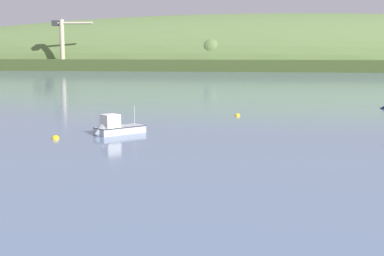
{
  "coord_description": "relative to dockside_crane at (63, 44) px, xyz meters",
  "views": [
    {
      "loc": [
        1.57,
        -13.17,
        8.4
      ],
      "look_at": [
        -0.93,
        33.46,
        1.82
      ],
      "focal_mm": 51.02,
      "sensor_mm": 36.0,
      "label": 1
    }
  ],
  "objects": [
    {
      "name": "dockside_crane",
      "position": [
        0.0,
        0.0,
        0.0
      ],
      "size": [
        18.91,
        4.88,
        22.75
      ],
      "rotation": [
        0.0,
        0.0,
        6.21
      ],
      "color": "#4C4C51",
      "rests_on": "ground"
    },
    {
      "name": "mooring_buoy_off_fishing_boat",
      "position": [
        74.32,
        -176.62,
        -11.64
      ],
      "size": [
        0.69,
        0.69,
        0.77
      ],
      "color": "yellow",
      "rests_on": "ground"
    },
    {
      "name": "fishing_boat_moored",
      "position": [
        61.34,
        -193.26,
        -11.17
      ],
      "size": [
        5.41,
        5.21,
        3.47
      ],
      "rotation": [
        0.0,
        0.0,
        3.89
      ],
      "color": "#ADB2BC",
      "rests_on": "ground"
    },
    {
      "name": "far_shoreline_hill",
      "position": [
        91.11,
        34.4,
        -11.42
      ],
      "size": [
        587.83,
        151.64,
        54.98
      ],
      "rotation": [
        0.0,
        0.0,
        -0.1
      ],
      "color": "#3C4E24",
      "rests_on": "ground"
    },
    {
      "name": "mooring_buoy_far_upstream",
      "position": [
        56.17,
        -196.57,
        -11.64
      ],
      "size": [
        0.74,
        0.74,
        0.82
      ],
      "color": "yellow",
      "rests_on": "ground"
    }
  ]
}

